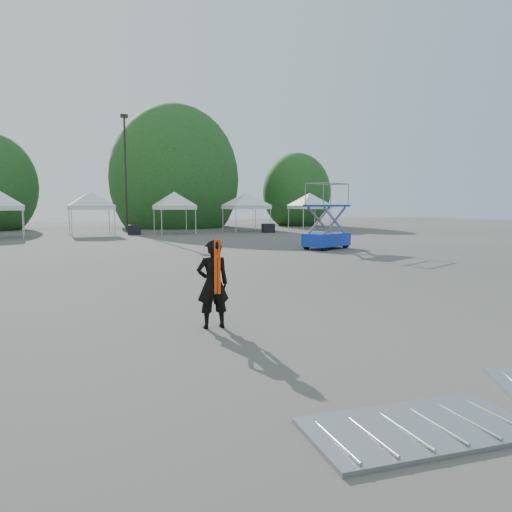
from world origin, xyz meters
name	(u,v)px	position (x,y,z in m)	size (l,w,h in m)	color
ground	(220,302)	(0.00, 0.00, 0.00)	(120.00, 120.00, 0.00)	#474442
light_pole_east	(125,166)	(3.00, 32.00, 5.52)	(0.60, 0.25, 9.80)	black
tree_mid_e	(174,179)	(9.00, 39.00, 4.84)	(5.12, 5.12, 7.79)	#382314
tree_far_e	(296,192)	(22.00, 37.00, 3.63)	(3.84, 3.84, 5.84)	#382314
tent_e	(91,195)	(-0.18, 28.78, 3.06)	(4.57, 4.57, 3.88)	silver
tent_f	(174,195)	(6.00, 27.58, 3.06)	(4.07, 4.07, 3.88)	silver
tent_g	(246,196)	(12.55, 28.52, 3.06)	(4.71, 4.71, 3.88)	silver
tent_h	(310,196)	(18.16, 27.41, 3.06)	(4.14, 4.14, 3.88)	silver
man	(213,284)	(-0.96, -2.33, 0.86)	(0.65, 0.45, 1.72)	black
scissor_lift	(327,216)	(9.99, 11.28, 1.74)	(2.98, 2.31, 3.45)	#0D47AA
barrier_left	(418,427)	(-0.40, -7.36, 0.04)	(2.50, 1.44, 0.08)	#9A9CA1
crate_mid	(134,230)	(2.85, 27.68, 0.38)	(0.97, 0.75, 0.75)	black
crate_east	(268,228)	(13.51, 26.08, 0.37)	(0.95, 0.74, 0.74)	black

